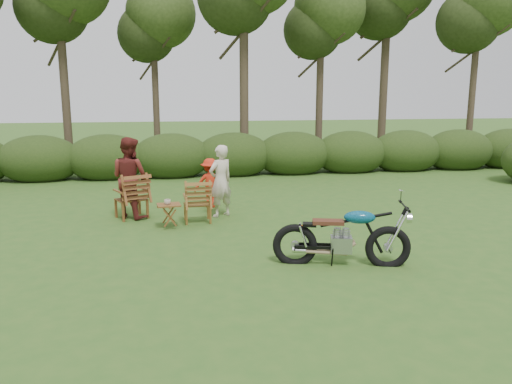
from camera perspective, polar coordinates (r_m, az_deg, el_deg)
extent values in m
plane|color=#2C531B|center=(7.82, 6.06, -8.63)|extent=(80.00, 80.00, 0.00)
cylinder|color=#372A1E|center=(18.51, -21.19, 13.51)|extent=(0.28, 0.28, 7.20)
cylinder|color=#372A1E|center=(19.27, -11.46, 12.58)|extent=(0.24, 0.24, 6.30)
sphere|color=#2D3F17|center=(19.42, -11.70, 18.37)|extent=(2.52, 2.52, 2.52)
cylinder|color=#372A1E|center=(17.29, -1.39, 15.20)|extent=(0.30, 0.30, 7.65)
cylinder|color=#372A1E|center=(19.00, 7.33, 13.00)|extent=(0.26, 0.26, 6.48)
sphere|color=#2D3F17|center=(19.17, 7.49, 19.03)|extent=(2.59, 2.59, 2.59)
cylinder|color=#372A1E|center=(21.12, 14.53, 14.52)|extent=(0.32, 0.32, 7.92)
cylinder|color=#372A1E|center=(20.35, 23.66, 12.56)|extent=(0.24, 0.24, 6.84)
sphere|color=#2D3F17|center=(20.53, 24.15, 18.48)|extent=(2.74, 2.74, 2.74)
ellipsoid|color=#203513|center=(16.66, -23.52, 3.40)|extent=(2.52, 1.68, 1.51)
ellipsoid|color=#203513|center=(16.31, -16.67, 3.71)|extent=(2.52, 1.68, 1.51)
ellipsoid|color=#203513|center=(16.19, -9.61, 3.98)|extent=(2.52, 1.68, 1.51)
ellipsoid|color=#203513|center=(16.32, -2.56, 4.18)|extent=(2.52, 1.68, 1.51)
ellipsoid|color=#203513|center=(16.69, 4.28, 4.32)|extent=(2.52, 1.68, 1.51)
ellipsoid|color=#203513|center=(17.29, 10.75, 4.40)|extent=(2.52, 1.68, 1.51)
ellipsoid|color=#203513|center=(18.08, 16.71, 4.42)|extent=(2.52, 1.68, 1.51)
ellipsoid|color=#203513|center=(19.06, 22.12, 4.39)|extent=(2.52, 1.68, 1.51)
ellipsoid|color=#203513|center=(20.19, 26.96, 4.34)|extent=(2.52, 1.68, 1.51)
imported|color=#C0AE9E|center=(10.00, -10.10, -1.12)|extent=(0.15, 0.15, 0.10)
imported|color=beige|center=(10.92, -4.01, -2.79)|extent=(0.68, 0.61, 1.56)
imported|color=maroon|center=(11.16, -14.00, -2.80)|extent=(1.07, 1.04, 1.74)
imported|color=red|center=(11.82, -5.21, -1.71)|extent=(0.77, 0.48, 1.15)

